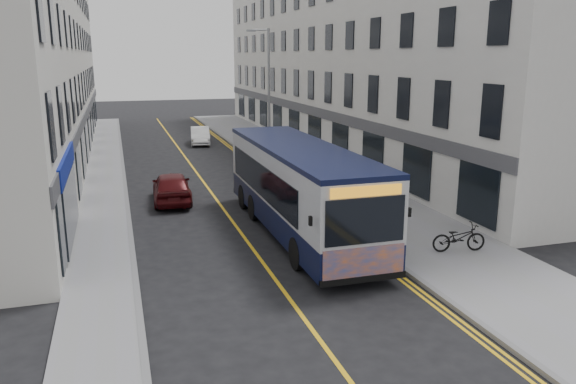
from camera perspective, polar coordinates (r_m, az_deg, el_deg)
ground at (r=18.96m, az=-3.14°, el=-6.42°), size 140.00×140.00×0.00m
pavement_east at (r=31.77m, az=2.55°, el=1.96°), size 4.50×64.00×0.12m
pavement_west at (r=30.00m, az=-18.13°, el=0.58°), size 2.00×64.00×0.12m
kerb_east at (r=31.10m, az=-1.36°, el=1.72°), size 0.18×64.00×0.13m
kerb_west at (r=29.99m, az=-16.23°, el=0.72°), size 0.18×64.00×0.13m
road_centre_line at (r=30.30m, az=-8.65°, el=1.13°), size 0.12×64.00×0.01m
road_dbl_yellow_inner at (r=31.00m, az=-2.16°, el=1.56°), size 0.10×64.00×0.01m
road_dbl_yellow_outer at (r=31.05m, az=-1.80°, el=1.58°), size 0.10×64.00×0.01m
terrace_east at (r=41.40m, az=5.40°, el=13.61°), size 6.00×46.00×13.00m
terrace_west at (r=38.59m, az=-24.80°, el=12.45°), size 6.00×46.00×13.00m
streetlamp at (r=32.47m, az=-2.08°, el=9.92°), size 1.32×0.18×8.00m
city_bus at (r=20.68m, az=1.16°, el=0.59°), size 2.68×11.49×3.34m
bicycle at (r=19.64m, az=16.97°, el=-4.45°), size 1.91×0.93×0.96m
pedestrian_near at (r=28.99m, az=1.45°, el=2.68°), size 0.67×0.49×1.72m
pedestrian_far at (r=32.62m, az=0.09°, el=4.08°), size 1.16×1.11×1.90m
car_white at (r=43.01m, az=-8.91°, el=5.68°), size 1.84×4.05×1.29m
car_maroon at (r=26.02m, az=-11.72°, el=0.51°), size 1.90×4.24×1.42m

